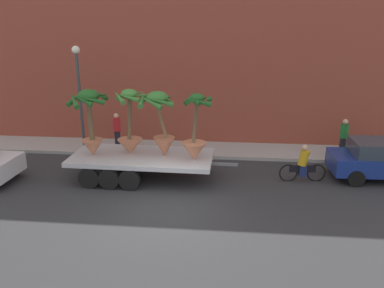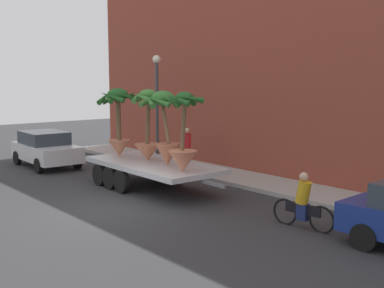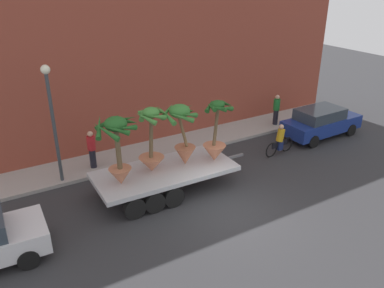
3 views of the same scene
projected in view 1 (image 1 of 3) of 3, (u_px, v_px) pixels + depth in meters
name	position (u px, v px, depth m)	size (l,w,h in m)	color
ground_plane	(167.00, 209.00, 13.12)	(60.00, 60.00, 0.00)	#2D2D30
sidewalk	(186.00, 149.00, 18.87)	(24.00, 2.20, 0.15)	#A39E99
building_facade	(190.00, 43.00, 18.97)	(24.00, 1.20, 9.91)	brown
flatbed_trailer	(136.00, 160.00, 15.45)	(6.58, 2.63, 0.98)	#B7BABF
potted_palm_rear	(90.00, 119.00, 14.90)	(1.70, 1.68, 2.62)	#C17251
potted_palm_middle	(160.00, 122.00, 14.84)	(1.48, 1.50, 2.56)	#B26647
potted_palm_front	(130.00, 128.00, 15.21)	(1.27, 1.31, 2.60)	#C17251
potted_palm_extra	(195.00, 135.00, 14.54)	(1.14, 1.17, 2.56)	#C17251
cyclist	(303.00, 165.00, 15.17)	(1.84, 0.38, 1.54)	black
pedestrian_near_gate	(117.00, 130.00, 18.57)	(0.36, 0.36, 1.71)	black
pedestrian_far_left	(344.00, 137.00, 17.51)	(0.36, 0.36, 1.71)	black
street_lamp	(79.00, 85.00, 17.58)	(0.36, 0.36, 4.83)	#383D42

